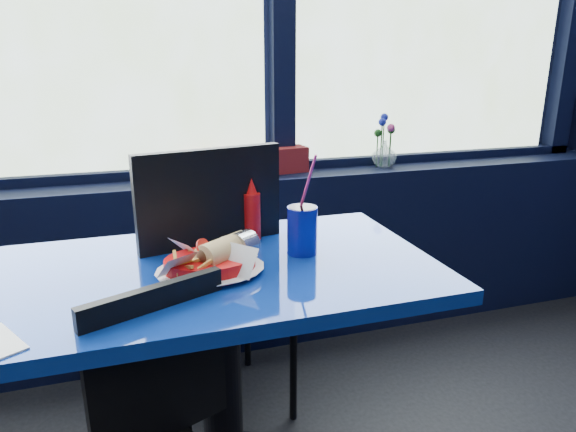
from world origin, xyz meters
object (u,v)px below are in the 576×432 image
at_px(chair_near_back, 216,272).
at_px(ketchup_bottle, 252,213).
at_px(soda_cup, 302,229).
at_px(food_basket, 212,261).
at_px(planter_box, 245,162).
at_px(flower_vase, 384,151).
at_px(near_table, 219,326).

distance_m(chair_near_back, ketchup_bottle, 0.29).
bearing_deg(chair_near_back, ketchup_bottle, 117.93).
bearing_deg(soda_cup, ketchup_bottle, 123.59).
relative_size(food_basket, ketchup_bottle, 1.44).
height_order(chair_near_back, ketchup_bottle, chair_near_back).
xyz_separation_m(planter_box, food_basket, (-0.31, -0.94, -0.07)).
distance_m(chair_near_back, soda_cup, 0.42).
bearing_deg(ketchup_bottle, flower_vase, 39.95).
xyz_separation_m(near_table, soda_cup, (0.26, 0.02, 0.26)).
relative_size(near_table, soda_cup, 4.08).
bearing_deg(near_table, planter_box, 72.06).
bearing_deg(chair_near_back, planter_box, -124.22).
distance_m(planter_box, flower_vase, 0.67).
xyz_separation_m(near_table, chair_near_back, (0.05, 0.31, 0.03)).
relative_size(food_basket, soda_cup, 0.96).
xyz_separation_m(planter_box, soda_cup, (-0.03, -0.87, -0.03)).
bearing_deg(ketchup_bottle, soda_cup, -56.41).
distance_m(chair_near_back, food_basket, 0.40).
bearing_deg(planter_box, food_basket, -114.58).
bearing_deg(planter_box, chair_near_back, -119.11).
height_order(near_table, ketchup_bottle, ketchup_bottle).
xyz_separation_m(chair_near_back, flower_vase, (0.91, 0.56, 0.28)).
height_order(planter_box, ketchup_bottle, ketchup_bottle).
height_order(food_basket, soda_cup, soda_cup).
height_order(chair_near_back, soda_cup, same).
bearing_deg(near_table, food_basket, -110.67).
height_order(planter_box, food_basket, planter_box).
xyz_separation_m(near_table, planter_box, (0.29, 0.89, 0.29)).
distance_m(near_table, chair_near_back, 0.32).
xyz_separation_m(near_table, food_basket, (-0.02, -0.04, 0.22)).
relative_size(chair_near_back, ketchup_bottle, 5.35).
bearing_deg(flower_vase, chair_near_back, -148.66).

